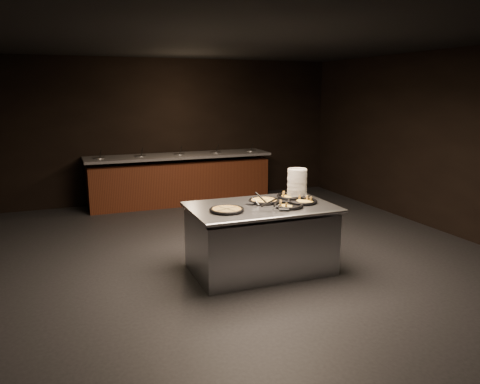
{
  "coord_description": "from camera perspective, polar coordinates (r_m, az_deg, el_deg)",
  "views": [
    {
      "loc": [
        -2.28,
        -5.57,
        2.24
      ],
      "look_at": [
        0.03,
        0.3,
        0.88
      ],
      "focal_mm": 35.0,
      "sensor_mm": 36.0,
      "label": 1
    }
  ],
  "objects": [
    {
      "name": "pan_cheese_whole",
      "position": [
        6.0,
        2.92,
        -1.07
      ],
      "size": [
        0.39,
        0.39,
        0.04
      ],
      "rotation": [
        0.0,
        0.0,
        0.31
      ],
      "color": "black",
      "rests_on": "serving_counter"
    },
    {
      "name": "server_right",
      "position": [
        5.57,
        4.14,
        -1.48
      ],
      "size": [
        0.33,
        0.18,
        0.17
      ],
      "rotation": [
        0.0,
        0.0,
        -0.36
      ],
      "color": "#AFB1B6",
      "rests_on": "serving_counter"
    },
    {
      "name": "pan_cheese_slices_a",
      "position": [
        6.28,
        6.22,
        -0.53
      ],
      "size": [
        0.38,
        0.38,
        0.04
      ],
      "rotation": [
        0.0,
        0.0,
        1.28
      ],
      "color": "black",
      "rests_on": "serving_counter"
    },
    {
      "name": "room",
      "position": [
        6.07,
        0.77,
        4.65
      ],
      "size": [
        7.02,
        8.02,
        2.92
      ],
      "color": "black",
      "rests_on": "ground"
    },
    {
      "name": "salad_bar",
      "position": [
        9.58,
        -7.32,
        1.2
      ],
      "size": [
        3.7,
        0.83,
        1.18
      ],
      "color": "#532513",
      "rests_on": "ground"
    },
    {
      "name": "serving_counter",
      "position": [
        5.95,
        2.51,
        -5.79
      ],
      "size": [
        1.79,
        1.15,
        0.85
      ],
      "rotation": [
        0.0,
        0.0,
        -0.01
      ],
      "color": "#AFB1B6",
      "rests_on": "ground"
    },
    {
      "name": "pan_cheese_slices_b",
      "position": [
        5.78,
        5.92,
        -1.64
      ],
      "size": [
        0.37,
        0.37,
        0.04
      ],
      "rotation": [
        0.0,
        0.0,
        2.24
      ],
      "color": "black",
      "rests_on": "serving_counter"
    },
    {
      "name": "pan_veggie_slices",
      "position": [
        6.02,
        7.58,
        -1.13
      ],
      "size": [
        0.38,
        0.38,
        0.04
      ],
      "rotation": [
        0.0,
        0.0,
        -0.33
      ],
      "color": "black",
      "rests_on": "serving_counter"
    },
    {
      "name": "plate_stack",
      "position": [
        6.3,
        6.97,
        1.07
      ],
      "size": [
        0.26,
        0.26,
        0.38
      ],
      "primitive_type": "cylinder",
      "color": "silver",
      "rests_on": "serving_counter"
    },
    {
      "name": "pan_veggie_whole",
      "position": [
        5.54,
        -1.62,
        -2.17
      ],
      "size": [
        0.42,
        0.42,
        0.04
      ],
      "rotation": [
        0.0,
        0.0,
        0.38
      ],
      "color": "black",
      "rests_on": "serving_counter"
    },
    {
      "name": "server_left",
      "position": [
        5.81,
        2.23,
        -0.94
      ],
      "size": [
        0.22,
        0.29,
        0.16
      ],
      "rotation": [
        0.0,
        0.0,
        2.21
      ],
      "color": "#AFB1B6",
      "rests_on": "serving_counter"
    }
  ]
}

